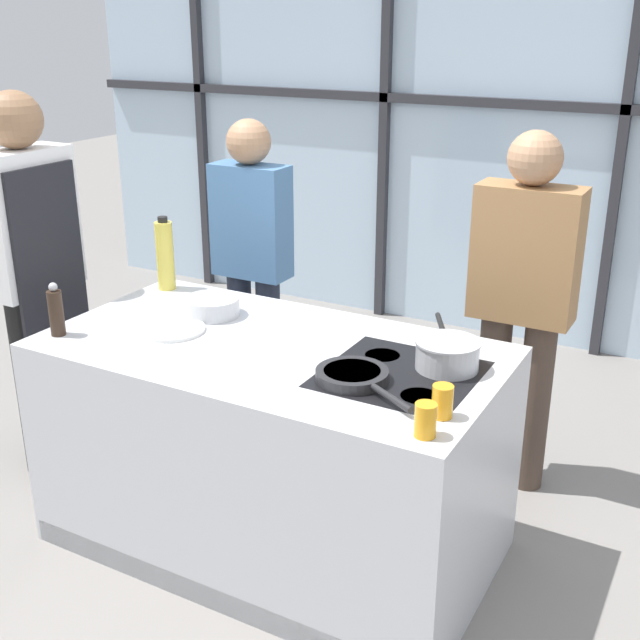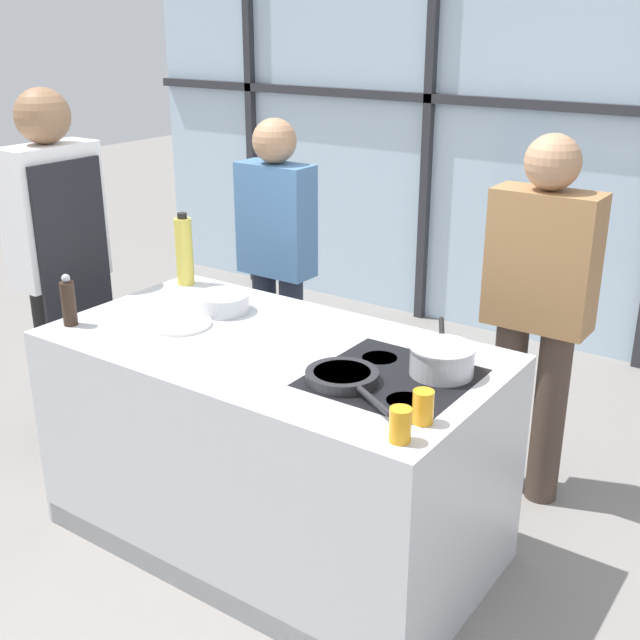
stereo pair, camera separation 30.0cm
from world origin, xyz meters
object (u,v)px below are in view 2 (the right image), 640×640
(chef, at_px, (60,255))
(oil_bottle, at_px, (184,251))
(juice_glass_near, at_px, (400,425))
(saucepan, at_px, (442,359))
(mixing_bowl, at_px, (222,302))
(pepper_grinder, at_px, (68,302))
(frying_pan, at_px, (343,377))
(spectator_center_left, at_px, (538,303))
(juice_glass_far, at_px, (423,407))
(white_plate, at_px, (179,324))
(spectator_far_left, at_px, (277,252))

(chef, xyz_separation_m, oil_bottle, (0.51, 0.30, 0.04))
(oil_bottle, distance_m, juice_glass_near, 1.71)
(saucepan, bearing_deg, mixing_bowl, 178.03)
(pepper_grinder, bearing_deg, frying_pan, 8.42)
(spectator_center_left, height_order, juice_glass_far, spectator_center_left)
(saucepan, bearing_deg, white_plate, -170.07)
(chef, relative_size, oil_bottle, 5.25)
(saucepan, bearing_deg, spectator_far_left, 149.16)
(spectator_center_left, bearing_deg, white_plate, 41.74)
(spectator_far_left, distance_m, juice_glass_near, 1.97)
(saucepan, distance_m, mixing_bowl, 1.04)
(frying_pan, distance_m, juice_glass_near, 0.43)
(saucepan, xyz_separation_m, pepper_grinder, (-1.44, -0.43, 0.04))
(oil_bottle, bearing_deg, pepper_grinder, -90.88)
(chef, xyz_separation_m, white_plate, (0.87, -0.11, -0.12))
(chef, distance_m, oil_bottle, 0.59)
(spectator_center_left, distance_m, juice_glass_near, 1.31)
(saucepan, bearing_deg, pepper_grinder, -163.26)
(mixing_bowl, distance_m, oil_bottle, 0.45)
(mixing_bowl, xyz_separation_m, juice_glass_far, (1.16, -0.39, 0.01))
(spectator_far_left, height_order, white_plate, spectator_far_left)
(spectator_far_left, distance_m, white_plate, 1.04)
(chef, distance_m, spectator_far_left, 1.07)
(pepper_grinder, bearing_deg, chef, 144.61)
(spectator_far_left, distance_m, mixing_bowl, 0.84)
(spectator_center_left, height_order, mixing_bowl, spectator_center_left)
(spectator_far_left, relative_size, saucepan, 3.98)
(frying_pan, xyz_separation_m, juice_glass_far, (0.36, -0.10, 0.03))
(mixing_bowl, relative_size, oil_bottle, 0.67)
(spectator_center_left, xyz_separation_m, oil_bottle, (-1.47, -0.59, 0.13))
(spectator_far_left, xyz_separation_m, mixing_bowl, (0.31, -0.77, 0.02))
(saucepan, relative_size, juice_glass_far, 3.75)
(oil_bottle, distance_m, pepper_grinder, 0.66)
(pepper_grinder, bearing_deg, spectator_far_left, 86.13)
(saucepan, bearing_deg, frying_pan, -133.30)
(chef, distance_m, white_plate, 0.88)
(pepper_grinder, distance_m, juice_glass_far, 1.56)
(spectator_far_left, bearing_deg, juice_glass_far, 141.65)
(saucepan, xyz_separation_m, oil_bottle, (-1.43, 0.22, 0.10))
(spectator_center_left, xyz_separation_m, pepper_grinder, (-1.48, -1.24, 0.06))
(juice_glass_near, bearing_deg, mixing_bowl, 155.36)
(frying_pan, bearing_deg, juice_glass_near, -33.81)
(mixing_bowl, height_order, juice_glass_near, juice_glass_near)
(white_plate, distance_m, mixing_bowl, 0.23)
(chef, height_order, oil_bottle, chef)
(oil_bottle, xyz_separation_m, pepper_grinder, (-0.01, -0.65, -0.06))
(juice_glass_near, bearing_deg, oil_bottle, 155.19)
(spectator_center_left, xyz_separation_m, juice_glass_far, (0.07, -1.17, 0.02))
(chef, xyz_separation_m, frying_pan, (1.70, -0.18, -0.10))
(frying_pan, relative_size, juice_glass_far, 3.92)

